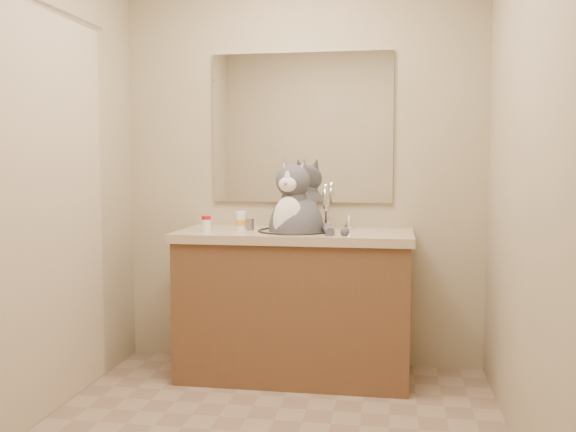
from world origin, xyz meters
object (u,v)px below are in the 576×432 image
Objects in this scene: cat at (296,224)px; pill_bottle_redcap at (206,224)px; pill_bottle_orange at (241,221)px; grey_canister at (250,224)px.

cat reaches higher than pill_bottle_redcap.
pill_bottle_orange reaches higher than grey_canister.
pill_bottle_redcap is at bearing -149.44° from grey_canister.
cat is at bearing -3.11° from pill_bottle_orange.
cat reaches higher than grey_canister.
grey_canister is (0.06, -0.01, -0.02)m from pill_bottle_orange.
grey_canister is (0.22, 0.13, -0.01)m from pill_bottle_redcap.
pill_bottle_orange is (0.17, 0.14, 0.01)m from pill_bottle_redcap.
pill_bottle_orange is at bearing 40.13° from pill_bottle_redcap.
cat is 5.93× the size of pill_bottle_orange.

